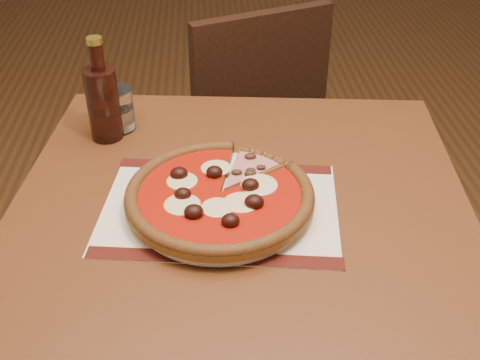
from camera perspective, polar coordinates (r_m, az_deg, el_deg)
The scene contains 8 objects.
table at distance 1.12m, azimuth 0.07°, elevation -6.15°, with size 0.88×0.88×0.75m.
chair_far at distance 1.83m, azimuth 0.49°, elevation 5.58°, with size 0.53×0.53×0.86m.
placemat at distance 1.03m, azimuth -1.90°, elevation -2.67°, with size 0.40×0.29×0.00m, color silver.
plate at distance 1.03m, azimuth -1.92°, elevation -2.23°, with size 0.30×0.30×0.02m, color white.
pizza at distance 1.02m, azimuth -1.95°, elevation -1.34°, with size 0.32×0.32×0.04m.
ham_slice at distance 1.09m, azimuth 1.42°, elevation 1.10°, with size 0.12×0.14×0.02m.
water_glass at distance 1.27m, azimuth -11.68°, elevation 6.59°, with size 0.07×0.07×0.09m, color white.
bottle at distance 1.23m, azimuth -12.88°, elevation 7.37°, with size 0.06×0.06×0.21m.
Camera 1 is at (-0.95, -1.37, 1.38)m, focal length 45.00 mm.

